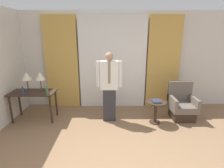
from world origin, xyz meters
TOP-DOWN VIEW (x-y plane):
  - wall_back at (0.00, 3.16)m, footprint 10.00×0.06m
  - curtain_sheer_center at (0.00, 3.03)m, footprint 1.88×0.06m
  - curtain_drape_left at (-1.44, 3.03)m, footprint 0.91×0.06m
  - curtain_drape_right at (1.44, 3.03)m, footprint 0.91×0.06m
  - desk at (-1.96, 2.18)m, footprint 1.07×0.55m
  - table_lamp_left at (-2.12, 2.31)m, footprint 0.24×0.24m
  - table_lamp_right at (-1.79, 2.31)m, footprint 0.24×0.24m
  - bottle_near_edge at (-2.10, 2.00)m, footprint 0.08×0.08m
  - bottle_by_lamp at (-1.54, 2.00)m, footprint 0.06×0.06m
  - person at (-0.09, 2.13)m, footprint 0.61×0.20m
  - armchair at (1.75, 2.23)m, footprint 0.61×0.61m
  - side_table at (1.02, 1.97)m, footprint 0.48×0.48m
  - book at (1.02, 1.98)m, footprint 0.19×0.25m

SIDE VIEW (x-z plane):
  - armchair at x=1.75m, z-range -0.13..0.78m
  - side_table at x=1.02m, z-range 0.10..0.65m
  - book at x=1.02m, z-range 0.55..0.58m
  - desk at x=-1.96m, z-range 0.25..0.98m
  - bottle_near_edge at x=-2.10m, z-range 0.71..0.90m
  - bottle_by_lamp at x=-1.54m, z-range 0.71..0.91m
  - person at x=-0.09m, z-range 0.08..1.76m
  - table_lamp_left at x=-2.12m, z-range 0.85..1.31m
  - table_lamp_right at x=-1.79m, z-range 0.85..1.31m
  - curtain_sheer_center at x=0.00m, z-range 0.00..2.58m
  - curtain_drape_left at x=-1.44m, z-range 0.00..2.58m
  - curtain_drape_right at x=1.44m, z-range 0.00..2.58m
  - wall_back at x=0.00m, z-range 0.00..2.70m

